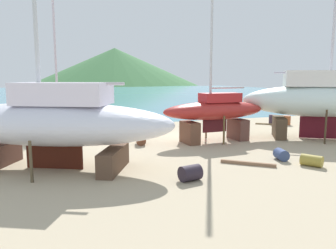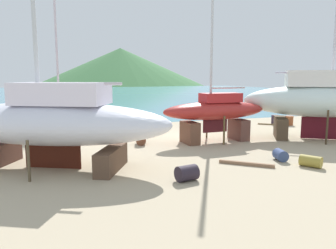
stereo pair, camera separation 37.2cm
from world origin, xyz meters
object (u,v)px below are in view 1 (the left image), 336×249
Objects in this scene: barrel_tipped_right at (272,120)px; sailboat_far_slipway at (320,100)px; worker at (51,116)px; sailboat_mid_port at (54,121)px; barrel_tar_black at (312,161)px; barrel_rust_far at (143,125)px; sailboat_small_center at (53,113)px; barrel_blue_faded at (141,140)px; barrel_rust_near at (190,173)px; barrel_tipped_left at (286,120)px; sailboat_large_starboard at (215,112)px; barrel_ochre at (281,155)px.

sailboat_far_slipway is at bearing -101.62° from barrel_tipped_right.
sailboat_mid_port is at bearing 137.89° from worker.
barrel_tar_black is 1.06× the size of barrel_rust_far.
sailboat_small_center is at bearing -170.73° from sailboat_far_slipway.
barrel_rust_near is at bearing -89.82° from barrel_blue_faded.
barrel_rust_near is (5.17, -16.71, -0.56)m from worker.
barrel_blue_faded is (5.14, -9.30, -0.58)m from worker.
barrel_tipped_left is (18.83, -0.96, -1.26)m from sailboat_small_center.
sailboat_large_starboard is at bearing 55.56° from barrel_rust_near.
barrel_rust_far reaches higher than barrel_blue_faded.
sailboat_far_slipway reaches higher than barrel_ochre.
sailboat_far_slipway is 7.45m from barrel_ochre.
sailboat_mid_port is 20.35m from barrel_tipped_left.
sailboat_small_center is 4.66m from worker.
barrel_ochre is 12.65m from barrel_tipped_right.
sailboat_small_center is at bearing 132.62° from barrel_tar_black.
sailboat_far_slipway reaches higher than barrel_tipped_right.
barrel_tar_black is 1.10× the size of barrel_tipped_right.
barrel_blue_faded is at bearing -40.16° from sailboat_small_center.
sailboat_mid_port is (-16.50, -1.68, -0.44)m from sailboat_far_slipway.
barrel_tar_black is (11.28, -16.64, -0.61)m from worker.
sailboat_mid_port is 6.42m from barrel_rust_near.
barrel_rust_near is (-1.48, -12.48, -0.12)m from barrel_rust_far.
sailboat_large_starboard is 0.56× the size of sailboat_mid_port.
worker reaches higher than barrel_tipped_right.
sailboat_far_slipway is at bearing 32.59° from barrel_ochre.
sailboat_mid_port is at bearing -126.11° from barrel_rust_far.
barrel_rust_near is (-4.69, -6.84, -1.58)m from sailboat_large_starboard.
barrel_ochre is at bearing 111.65° from barrel_tar_black.
sailboat_far_slipway reaches higher than barrel_rust_far.
sailboat_small_center is 0.60× the size of sailboat_far_slipway.
barrel_rust_far is (6.46, 8.86, -1.70)m from sailboat_mid_port.
worker is 2.12× the size of barrel_tipped_left.
barrel_rust_near is (4.98, -3.62, -1.82)m from sailboat_mid_port.
worker reaches higher than barrel_rust_near.
barrel_rust_near is at bearing -165.02° from barrel_ochre.
sailboat_large_starboard is at bearing -177.97° from worker.
barrel_tar_black is at bearing -50.14° from barrel_blue_faded.
barrel_tipped_right is (11.37, -0.67, -0.02)m from barrel_rust_far.
barrel_tar_black is at bearing -44.02° from sailboat_small_center.
sailboat_mid_port is at bearing 143.98° from barrel_rust_near.
barrel_rust_far is (-3.21, 5.64, -1.46)m from sailboat_large_starboard.
sailboat_large_starboard is (-6.83, 1.54, -0.68)m from sailboat_far_slipway.
barrel_tipped_left is (18.82, 7.55, -1.74)m from sailboat_mid_port.
sailboat_large_starboard is at bearing -135.48° from sailboat_mid_port.
sailboat_far_slipway reaches higher than barrel_tar_black.
barrel_rust_near is (0.02, -7.41, 0.02)m from barrel_blue_faded.
sailboat_mid_port reaches higher than barrel_tar_black.
sailboat_large_starboard is 12.28× the size of barrel_tipped_right.
worker is 1.82× the size of barrel_tar_black.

